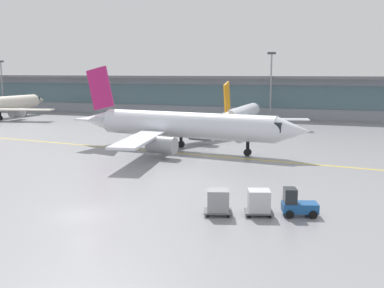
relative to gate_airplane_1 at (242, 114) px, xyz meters
name	(u,v)px	position (x,y,z in m)	size (l,w,h in m)	color
ground_plane	(83,215)	(1.84, -56.69, -2.70)	(400.00, 400.00, 0.00)	gray
taxiway_centreline_stripe	(181,153)	(-0.85, -29.31, -2.70)	(110.00, 0.36, 0.01)	yellow
terminal_concourse	(275,96)	(1.84, 24.20, 2.22)	(210.39, 11.00, 9.60)	#8C939E
gate_airplane_1	(242,114)	(0.00, 0.00, 0.00)	(25.29, 27.10, 9.00)	silver
taxiing_regional_jet	(184,126)	(-1.29, -27.27, 0.73)	(34.55, 31.97, 11.44)	silver
baggage_tug	(297,204)	(16.99, -51.41, -1.81)	(2.90, 2.25, 2.10)	#194C8C
cargo_dolly_lead	(259,202)	(14.30, -52.28, -1.65)	(2.49, 2.17, 1.94)	#595B60
cargo_dolly_trailing	(218,201)	(11.40, -53.21, -1.65)	(2.49, 2.17, 1.94)	#595B60
apron_light_mast_0	(2,83)	(-70.32, 16.18, 4.72)	(1.80, 0.36, 13.48)	gray
apron_light_mast_1	(271,83)	(2.21, 17.10, 5.37)	(1.80, 0.36, 14.76)	gray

